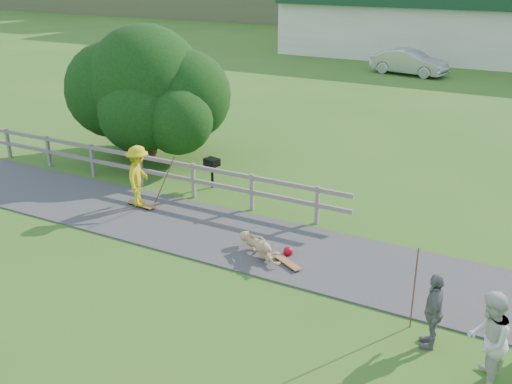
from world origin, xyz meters
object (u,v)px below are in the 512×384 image
at_px(bbq, 212,173).
at_px(car_silver, 409,62).
at_px(skater_rider, 139,179).
at_px(spectator_a, 488,340).
at_px(spectator_b, 433,311).
at_px(tree, 148,112).
at_px(skater_fallen, 260,246).

bearing_deg(bbq, car_silver, 100.41).
xyz_separation_m(skater_rider, car_silver, (1.85, 24.24, -0.12)).
bearing_deg(bbq, skater_rider, -100.68).
bearing_deg(skater_rider, car_silver, -25.26).
height_order(spectator_a, spectator_b, spectator_a).
bearing_deg(spectator_b, skater_rider, -118.68).
bearing_deg(skater_rider, tree, 13.03).
height_order(skater_rider, bbq, skater_rider).
distance_m(skater_rider, car_silver, 24.31).
relative_size(spectator_b, car_silver, 0.33).
bearing_deg(bbq, spectator_a, -19.69).
distance_m(car_silver, bbq, 21.92).
distance_m(skater_fallen, tree, 8.79).
xyz_separation_m(skater_fallen, tree, (-7.10, 4.99, 1.38)).
bearing_deg(spectator_b, skater_fallen, -121.96).
bearing_deg(spectator_a, spectator_b, -122.82).
relative_size(spectator_a, car_silver, 0.38).
bearing_deg(tree, skater_fallen, -35.12).
xyz_separation_m(skater_fallen, spectator_a, (5.40, -2.22, 0.61)).
relative_size(skater_fallen, spectator_b, 1.00).
bearing_deg(skater_rider, skater_fallen, -123.87).
xyz_separation_m(skater_rider, spectator_a, (9.83, -3.24, -0.01)).
bearing_deg(tree, spectator_b, -29.72).
distance_m(spectator_b, bbq, 9.25).
xyz_separation_m(spectator_a, car_silver, (-7.98, 27.48, -0.12)).
xyz_separation_m(skater_rider, spectator_b, (8.82, -2.59, -0.13)).
distance_m(car_silver, tree, 20.79).
distance_m(spectator_b, tree, 13.27).
distance_m(tree, bbq, 4.19).
relative_size(skater_rider, tree, 0.27).
bearing_deg(tree, spectator_a, -29.99).
xyz_separation_m(skater_rider, skater_fallen, (4.43, -1.02, -0.61)).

